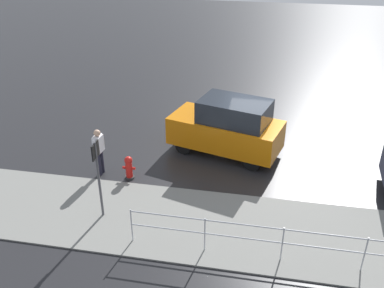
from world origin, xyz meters
name	(u,v)px	position (x,y,z in m)	size (l,w,h in m)	color
ground_plane	(261,156)	(0.00, 0.00, 0.00)	(60.00, 60.00, 0.00)	black
kerb_strip	(254,231)	(0.00, 4.20, 0.02)	(24.00, 3.20, 0.04)	slate
moving_hatchback	(228,127)	(1.24, -0.01, 1.03)	(4.21, 2.68, 2.06)	orange
fire_hydrant	(129,168)	(4.17, 2.28, 0.40)	(0.42, 0.31, 0.80)	red
pedestrian	(99,148)	(5.18, 2.18, 0.96)	(0.27, 0.57, 1.62)	silver
metal_railing	(324,243)	(-1.67, 5.20, 0.72)	(9.63, 0.04, 1.05)	#B7BABF
sign_post	(98,169)	(4.30, 4.31, 1.58)	(0.07, 0.44, 2.40)	#4C4C51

